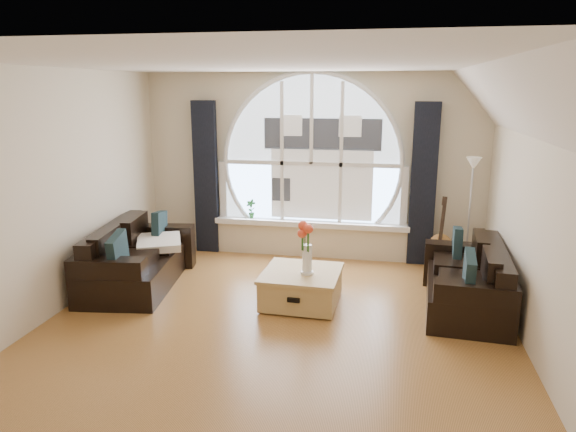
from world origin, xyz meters
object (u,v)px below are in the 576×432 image
at_px(vase_flowers, 307,241).
at_px(potted_plant, 251,209).
at_px(floor_lamp, 469,217).
at_px(sofa_left, 138,255).
at_px(guitar, 441,233).
at_px(sofa_right, 466,275).
at_px(coffee_chest, 301,286).

height_order(vase_flowers, potted_plant, vase_flowers).
height_order(vase_flowers, floor_lamp, floor_lamp).
bearing_deg(sofa_left, guitar, 11.85).
distance_m(sofa_right, potted_plant, 3.34).
xyz_separation_m(sofa_left, vase_flowers, (2.22, -0.24, 0.38)).
distance_m(sofa_right, guitar, 1.36).
xyz_separation_m(sofa_left, coffee_chest, (2.15, -0.18, -0.18)).
bearing_deg(sofa_left, vase_flowers, -14.01).
xyz_separation_m(coffee_chest, potted_plant, (-1.07, 1.77, 0.48)).
height_order(sofa_left, sofa_right, sofa_left).
bearing_deg(sofa_right, sofa_left, -175.63).
xyz_separation_m(sofa_right, coffee_chest, (-1.86, -0.21, -0.18)).
relative_size(sofa_right, vase_flowers, 2.36).
relative_size(sofa_left, floor_lamp, 1.09).
bearing_deg(floor_lamp, coffee_chest, -144.75).
bearing_deg(potted_plant, vase_flowers, -57.96).
xyz_separation_m(sofa_left, potted_plant, (1.07, 1.59, 0.29)).
xyz_separation_m(sofa_right, floor_lamp, (0.17, 1.22, 0.40)).
bearing_deg(coffee_chest, floor_lamp, 37.34).
bearing_deg(floor_lamp, sofa_left, -163.31).
relative_size(sofa_left, sofa_right, 1.06).
distance_m(sofa_left, floor_lamp, 4.39).
height_order(sofa_right, potted_plant, potted_plant).
relative_size(vase_flowers, guitar, 0.66).
bearing_deg(vase_flowers, sofa_right, 8.66).
relative_size(floor_lamp, guitar, 1.51).
relative_size(vase_flowers, floor_lamp, 0.44).
bearing_deg(potted_plant, coffee_chest, -58.80).
height_order(guitar, potted_plant, guitar).
bearing_deg(vase_flowers, coffee_chest, 140.86).
bearing_deg(guitar, floor_lamp, 1.58).
bearing_deg(potted_plant, sofa_left, -124.04).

